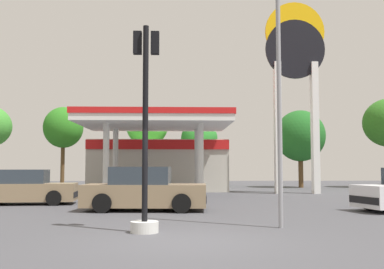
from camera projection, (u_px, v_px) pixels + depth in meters
ground_plane at (183, 241)px, 9.65m from camera, size 90.00×90.00×0.00m
gas_station at (159, 160)px, 31.04m from camera, size 9.13×13.44×4.52m
station_pole_sign at (295, 72)px, 28.12m from camera, size 3.69×0.56×11.87m
car_0 at (26, 189)px, 19.49m from camera, size 4.30×2.21×1.49m
car_2 at (144, 191)px, 16.65m from camera, size 4.56×2.25×1.60m
traffic_signal_1 at (145, 148)px, 11.14m from camera, size 0.68×0.70×5.08m
tree_1 at (63, 128)px, 37.13m from camera, size 3.21×3.21×6.52m
tree_2 at (147, 127)px, 36.37m from camera, size 3.31×3.31×6.45m
tree_3 at (199, 139)px, 37.14m from camera, size 2.98×2.98×5.31m
tree_4 at (300, 136)px, 36.30m from camera, size 3.95×3.95×6.15m
corner_streetlamp at (280, 48)px, 11.98m from camera, size 0.24×1.48×7.94m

